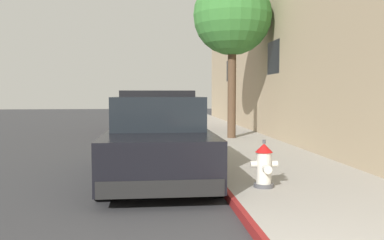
{
  "coord_description": "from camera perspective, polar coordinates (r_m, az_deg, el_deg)",
  "views": [
    {
      "loc": [
        -1.2,
        -2.48,
        1.62
      ],
      "look_at": [
        -0.25,
        6.78,
        1.0
      ],
      "focal_mm": 37.2,
      "sensor_mm": 36.0,
      "label": 1
    }
  ],
  "objects": [
    {
      "name": "fire_hydrant",
      "position": [
        6.45,
        10.28,
        -6.42
      ],
      "size": [
        0.44,
        0.4,
        0.76
      ],
      "color": "#4C4C51",
      "rests_on": "sidewalk_pavement"
    },
    {
      "name": "storefront_building",
      "position": [
        14.84,
        22.99,
        7.88
      ],
      "size": [
        6.35,
        27.37,
        5.49
      ],
      "color": "tan",
      "rests_on": "ground"
    },
    {
      "name": "street_tree",
      "position": [
        13.68,
        5.8,
        14.52
      ],
      "size": [
        2.6,
        2.6,
        5.37
      ],
      "color": "brown",
      "rests_on": "sidewalk_pavement"
    },
    {
      "name": "parked_car_silver_ahead",
      "position": [
        17.0,
        -5.31,
        0.83
      ],
      "size": [
        1.94,
        4.84,
        1.56
      ],
      "color": "maroon",
      "rests_on": "ground"
    },
    {
      "name": "police_cruiser",
      "position": [
        7.85,
        -4.93,
        -2.61
      ],
      "size": [
        1.94,
        4.84,
        1.68
      ],
      "color": "black",
      "rests_on": "ground"
    },
    {
      "name": "curb_painted_edge",
      "position": [
        12.63,
        -0.54,
        -3.26
      ],
      "size": [
        0.08,
        60.0,
        0.13
      ],
      "primitive_type": "cube",
      "color": "maroon",
      "rests_on": "ground"
    },
    {
      "name": "sidewalk_pavement",
      "position": [
        12.84,
        5.99,
        -3.16
      ],
      "size": [
        2.85,
        60.0,
        0.13
      ],
      "primitive_type": "cube",
      "color": "#9E9991",
      "rests_on": "ground"
    },
    {
      "name": "ground_plane",
      "position": [
        13.04,
        -20.85,
        -4.02
      ],
      "size": [
        29.92,
        60.0,
        0.2
      ],
      "primitive_type": "cube",
      "color": "#353538"
    }
  ]
}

